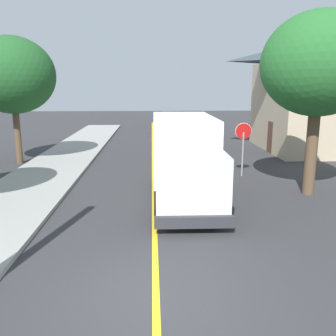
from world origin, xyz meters
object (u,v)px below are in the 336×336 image
box_truck (184,154)px  parked_car_far (170,124)px  parked_car_mid (178,134)px  street_tree_down_block (12,75)px  parked_car_near (196,150)px  parked_car_furthest (168,119)px  street_tree_far_side (319,65)px  stop_sign (243,139)px

box_truck → parked_car_far: box_truck is taller
parked_car_mid → street_tree_down_block: 12.38m
parked_car_near → parked_car_furthest: size_ratio=1.00×
parked_car_far → box_truck: bearing=-91.4°
street_tree_far_side → street_tree_down_block: bearing=154.7°
parked_car_near → stop_sign: stop_sign is taller
street_tree_far_side → street_tree_down_block: size_ratio=1.02×
parked_car_near → parked_car_mid: bearing=94.6°
street_tree_far_side → stop_sign: bearing=122.4°
parked_car_mid → street_tree_down_block: (-9.66, -6.52, 4.18)m
box_truck → parked_car_furthest: bearing=88.7°
box_truck → parked_car_mid: 13.53m
street_tree_far_side → street_tree_down_block: (-14.18, 6.71, -0.22)m
box_truck → street_tree_far_side: (5.22, 0.25, 3.42)m
stop_sign → street_tree_down_block: 13.04m
parked_car_mid → box_truck: bearing=-93.0°
parked_car_far → street_tree_far_side: size_ratio=0.61×
parked_car_near → parked_car_furthest: bearing=91.9°
parked_car_furthest → stop_sign: stop_sign is taller
stop_sign → box_truck: bearing=-133.2°
parked_car_furthest → box_truck: bearing=-91.3°
parked_car_near → parked_car_far: same height
parked_car_near → street_tree_down_block: bearing=177.1°
parked_car_near → parked_car_far: bearing=93.0°
parked_car_furthest → stop_sign: bearing=-83.6°
box_truck → parked_car_furthest: (0.59, 26.61, -0.97)m
street_tree_far_side → street_tree_down_block: 15.68m
parked_car_near → parked_car_furthest: (-0.67, 20.18, 0.00)m
box_truck → stop_sign: 4.69m
box_truck → street_tree_down_block: (-8.95, 6.95, 3.20)m
parked_car_furthest → parked_car_mid: bearing=-89.5°
parked_car_mid → parked_car_furthest: bearing=90.5°
box_truck → street_tree_far_side: 6.25m
parked_car_furthest → street_tree_far_side: street_tree_far_side is taller
box_truck → parked_car_far: (0.50, 20.96, -0.97)m
parked_car_far → parked_car_furthest: 5.65m
parked_car_near → stop_sign: bearing=-57.2°
parked_car_far → street_tree_down_block: (-9.46, -14.01, 4.18)m
parked_car_near → parked_car_mid: (-0.56, 7.05, 0.00)m
stop_sign → street_tree_far_side: size_ratio=0.37×
stop_sign → street_tree_far_side: (2.01, -3.17, 3.33)m
parked_car_far → stop_sign: stop_sign is taller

